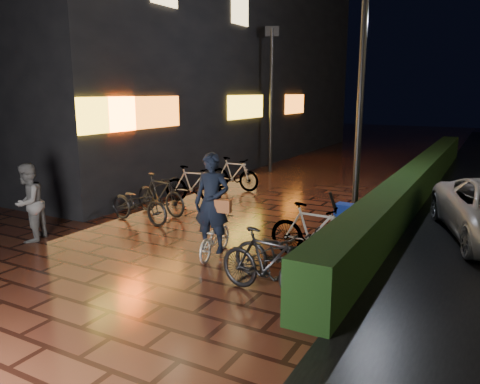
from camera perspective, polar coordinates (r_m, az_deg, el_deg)
The scene contains 11 objects.
ground at distance 9.67m, azimuth -6.40°, elevation -7.12°, with size 80.00×80.00×0.00m, color #381911.
hedge at distance 15.79m, azimuth 21.07°, elevation 1.55°, with size 0.70×20.00×1.00m, color black.
bystander_person at distance 10.98m, azimuth -24.40°, elevation -1.21°, with size 0.83×0.64×1.70m, color slate.
storefront_block at distance 24.07m, azimuth -9.55°, elevation 15.10°, with size 12.09×22.00×9.00m.
lamp_post_hedge at distance 11.83m, azimuth 14.50°, elevation 11.75°, with size 0.55×0.17×5.77m.
lamp_post_sf at distance 18.87m, azimuth 3.83°, elevation 11.87°, with size 0.53×0.27×5.64m.
cyclist at distance 9.07m, azimuth -3.29°, elevation -3.30°, with size 0.79×1.50×2.06m.
traffic_barrier at distance 9.02m, azimuth 11.90°, elevation -6.53°, with size 0.79×1.62×0.66m.
cart_assembly at distance 10.77m, azimuth 12.55°, elevation -2.41°, with size 0.59×0.56×1.02m.
parked_bikes_storefront at distance 13.20m, azimuth -6.88°, elevation 0.45°, with size 1.98×5.20×1.08m.
parked_bikes_hedge at distance 8.16m, azimuth 6.05°, elevation -6.91°, with size 1.87×2.66×1.08m.
Camera 1 is at (5.30, -7.43, 3.17)m, focal length 35.00 mm.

